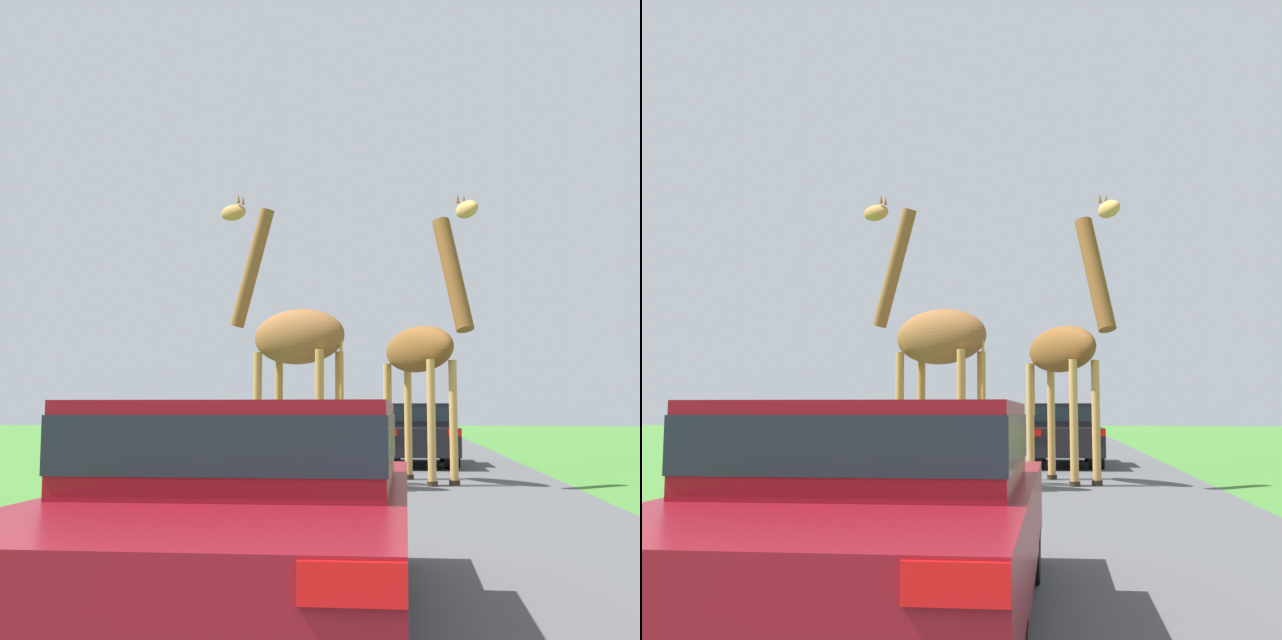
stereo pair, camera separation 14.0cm
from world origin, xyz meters
TOP-DOWN VIEW (x-y plane):
  - road at (0.00, 30.00)m, footprint 6.62×120.00m
  - giraffe_near_road at (-1.53, 13.13)m, footprint 2.61×1.63m
  - giraffe_companion at (0.78, 14.29)m, footprint 1.92×2.66m
  - car_lead_maroon at (-0.50, 4.19)m, footprint 1.87×4.81m
  - car_queue_right at (0.79, 19.57)m, footprint 1.71×4.52m
  - car_queue_left at (0.54, 30.44)m, footprint 1.73×4.50m

SIDE VIEW (x-z plane):
  - road at x=0.00m, z-range 0.00..0.00m
  - car_lead_maroon at x=-0.50m, z-range 0.06..1.41m
  - car_queue_left at x=0.54m, z-range 0.05..1.55m
  - car_queue_right at x=0.79m, z-range 0.05..1.55m
  - giraffe_companion at x=0.78m, z-range -0.04..5.08m
  - giraffe_near_road at x=-1.53m, z-range -0.08..5.25m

